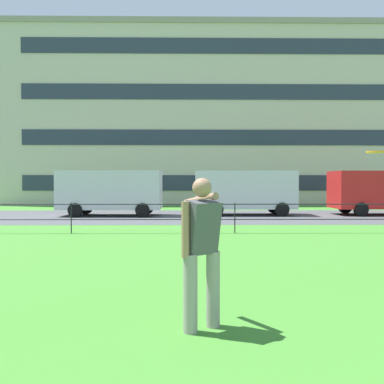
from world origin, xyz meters
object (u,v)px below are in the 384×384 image
frisbee (375,152)px  panel_van_far_right (111,190)px  apartment_building_background (218,127)px  panel_van_center (382,190)px  panel_van_far_left (245,190)px  person_thrower (201,248)px

frisbee → panel_van_far_right: (-6.66, 13.77, -0.87)m
panel_van_far_right → apartment_building_background: (6.59, 16.21, 5.41)m
panel_van_center → panel_van_far_right: bearing=-178.4°
panel_van_far_left → frisbee: bearing=-90.4°
panel_van_far_left → panel_van_far_right: bearing=-176.7°
panel_van_center → apartment_building_background: 18.21m
frisbee → panel_van_far_left: bearing=89.6°
panel_van_far_right → frisbee: bearing=-64.2°
panel_van_far_right → panel_van_far_left: 6.75m
panel_van_far_left → panel_van_center: (7.05, -0.00, 0.00)m
frisbee → panel_van_far_left: size_ratio=0.06×
panel_van_far_left → person_thrower: bearing=-100.1°
panel_van_far_left → panel_van_center: same height
frisbee → panel_van_far_left: panel_van_far_left is taller
frisbee → apartment_building_background: (-0.07, 29.98, 4.54)m
frisbee → panel_van_far_left: 14.19m
panel_van_far_right → panel_van_far_left: (6.74, 0.39, 0.00)m
panel_van_center → panel_van_far_left: bearing=180.0°
apartment_building_background → person_thrower: bearing=-94.8°
apartment_building_background → panel_van_far_left: bearing=-89.4°
frisbee → apartment_building_background: 30.32m
person_thrower → panel_van_far_right: 15.79m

